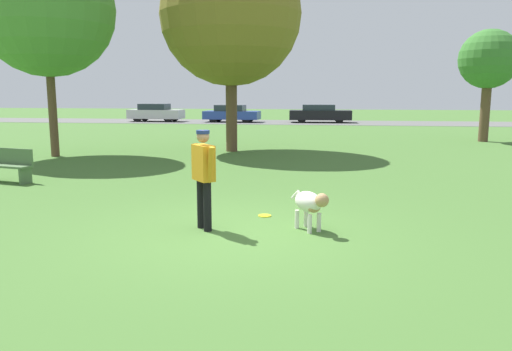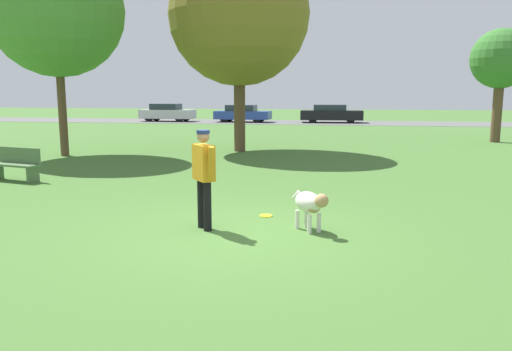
# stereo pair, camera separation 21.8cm
# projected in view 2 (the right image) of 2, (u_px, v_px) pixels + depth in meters

# --- Properties ---
(ground_plane) EXTENTS (120.00, 120.00, 0.00)m
(ground_plane) POSITION_uv_depth(u_px,v_px,m) (233.00, 233.00, 8.00)
(ground_plane) COLOR #426B2D
(far_road_strip) EXTENTS (120.00, 6.00, 0.01)m
(far_road_strip) POSITION_uv_depth(u_px,v_px,m) (319.00, 123.00, 37.21)
(far_road_strip) COLOR #5B5B59
(far_road_strip) RESTS_ON ground_plane
(person) EXTENTS (0.52, 0.61, 1.63)m
(person) POSITION_uv_depth(u_px,v_px,m) (204.00, 171.00, 8.05)
(person) COLOR black
(person) RESTS_ON ground_plane
(dog) EXTENTS (0.69, 0.83, 0.67)m
(dog) POSITION_uv_depth(u_px,v_px,m) (310.00, 204.00, 8.01)
(dog) COLOR silver
(dog) RESTS_ON ground_plane
(frisbee) EXTENTS (0.24, 0.24, 0.02)m
(frisbee) POSITION_uv_depth(u_px,v_px,m) (266.00, 216.00, 9.06)
(frisbee) COLOR yellow
(frisbee) RESTS_ON ground_plane
(tree_near_left) EXTENTS (4.60, 4.60, 7.34)m
(tree_near_left) POSITION_uv_depth(u_px,v_px,m) (56.00, 9.00, 16.94)
(tree_near_left) COLOR brown
(tree_near_left) RESTS_ON ground_plane
(tree_far_right) EXTENTS (2.62, 2.62, 5.01)m
(tree_far_right) POSITION_uv_depth(u_px,v_px,m) (501.00, 60.00, 21.99)
(tree_far_right) COLOR brown
(tree_far_right) RESTS_ON ground_plane
(tree_mid_center) EXTENTS (5.20, 5.20, 7.64)m
(tree_mid_center) POSITION_uv_depth(u_px,v_px,m) (239.00, 15.00, 18.29)
(tree_mid_center) COLOR brown
(tree_mid_center) RESTS_ON ground_plane
(parked_car_silver) EXTENTS (4.23, 1.86, 1.37)m
(parked_car_silver) POSITION_uv_depth(u_px,v_px,m) (167.00, 113.00, 38.69)
(parked_car_silver) COLOR #B7B7BC
(parked_car_silver) RESTS_ON ground_plane
(parked_car_blue) EXTENTS (4.25, 1.93, 1.29)m
(parked_car_blue) POSITION_uv_depth(u_px,v_px,m) (243.00, 114.00, 37.75)
(parked_car_blue) COLOR #284293
(parked_car_blue) RESTS_ON ground_plane
(parked_car_black) EXTENTS (4.61, 1.95, 1.33)m
(parked_car_black) POSITION_uv_depth(u_px,v_px,m) (331.00, 114.00, 37.06)
(parked_car_black) COLOR black
(parked_car_black) RESTS_ON ground_plane
(park_bench) EXTENTS (1.46, 0.72, 0.84)m
(park_bench) POSITION_uv_depth(u_px,v_px,m) (16.00, 163.00, 12.64)
(park_bench) COLOR #4C6B42
(park_bench) RESTS_ON ground_plane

